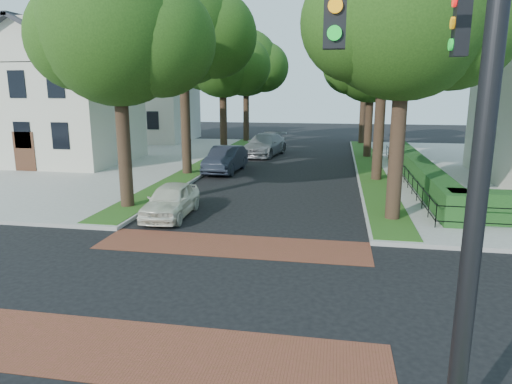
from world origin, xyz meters
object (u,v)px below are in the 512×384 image
traffic_signal (464,116)px  parked_car_middle (226,159)px  parked_car_front (171,200)px  parked_car_rear (264,145)px

traffic_signal → parked_car_middle: (-8.40, 20.98, -3.91)m
parked_car_front → parked_car_middle: (-0.27, 10.33, 0.12)m
parked_car_middle → parked_car_rear: parked_car_rear is taller
parked_car_front → parked_car_middle: parked_car_middle is taller
traffic_signal → parked_car_middle: traffic_signal is taller
parked_car_front → parked_car_middle: 10.34m
parked_car_front → traffic_signal: bearing=-54.7°
parked_car_middle → parked_car_rear: (1.22, 7.67, 0.04)m
parked_car_middle → traffic_signal: bearing=-65.5°
traffic_signal → parked_car_rear: (-7.19, 28.65, -3.87)m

